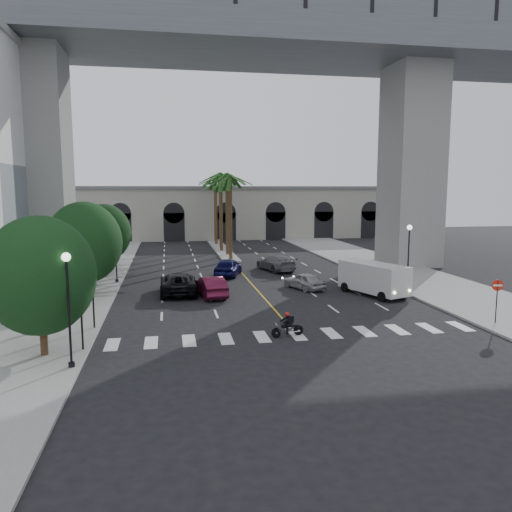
{
  "coord_description": "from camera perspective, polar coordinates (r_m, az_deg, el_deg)",
  "views": [
    {
      "loc": [
        -6.99,
        -27.71,
        8.12
      ],
      "look_at": [
        -1.0,
        6.0,
        3.48
      ],
      "focal_mm": 35.0,
      "sensor_mm": 36.0,
      "label": 1
    }
  ],
  "objects": [
    {
      "name": "bridge",
      "position": [
        51.84,
        1.82,
        19.27
      ],
      "size": [
        75.0,
        13.0,
        26.0
      ],
      "color": "gray",
      "rests_on": "ground"
    },
    {
      "name": "motorcycle_rider",
      "position": [
        27.85,
        3.73,
        -7.92
      ],
      "size": [
        1.89,
        0.58,
        1.38
      ],
      "rotation": [
        0.0,
        0.0,
        0.19
      ],
      "color": "black",
      "rests_on": "ground"
    },
    {
      "name": "do_not_enter_sign",
      "position": [
        32.91,
        25.85,
        -3.76
      ],
      "size": [
        0.67,
        0.21,
        2.78
      ],
      "rotation": [
        0.0,
        0.0,
        -0.26
      ],
      "color": "black",
      "rests_on": "ground"
    },
    {
      "name": "palm_b",
      "position": [
        60.14,
        -3.34,
        8.89
      ],
      "size": [
        3.2,
        3.2,
        10.6
      ],
      "color": "#47331E",
      "rests_on": "ground"
    },
    {
      "name": "median",
      "position": [
        66.57,
        -3.98,
        0.77
      ],
      "size": [
        2.0,
        24.0,
        0.2
      ],
      "primitive_type": "cube",
      "color": "gray",
      "rests_on": "ground"
    },
    {
      "name": "cargo_van",
      "position": [
        39.14,
        13.33,
        -2.42
      ],
      "size": [
        4.01,
        6.18,
        2.47
      ],
      "rotation": [
        0.0,
        0.0,
        0.35
      ],
      "color": "silver",
      "rests_on": "ground"
    },
    {
      "name": "sidewalk_left",
      "position": [
        44.2,
        -20.37,
        -3.26
      ],
      "size": [
        8.0,
        100.0,
        0.15
      ],
      "primitive_type": "cube",
      "color": "gray",
      "rests_on": "ground"
    },
    {
      "name": "palm_a",
      "position": [
        56.16,
        -2.96,
        8.7
      ],
      "size": [
        3.2,
        3.2,
        10.3
      ],
      "color": "#47331E",
      "rests_on": "ground"
    },
    {
      "name": "street_tree_far",
      "position": [
        50.25,
        -16.93,
        2.56
      ],
      "size": [
        5.04,
        5.04,
        6.68
      ],
      "color": "#382616",
      "rests_on": "ground"
    },
    {
      "name": "ground",
      "position": [
        29.71,
        3.96,
        -8.17
      ],
      "size": [
        140.0,
        140.0,
        0.0
      ],
      "primitive_type": "plane",
      "color": "black",
      "rests_on": "ground"
    },
    {
      "name": "pier_building",
      "position": [
        83.1,
        -5.26,
        5.02
      ],
      "size": [
        71.0,
        10.5,
        8.5
      ],
      "color": "#B1AD9E",
      "rests_on": "ground"
    },
    {
      "name": "pedestrian_a",
      "position": [
        34.87,
        -20.36,
        -4.49
      ],
      "size": [
        0.67,
        0.45,
        1.79
      ],
      "primitive_type": "imported",
      "rotation": [
        0.0,
        0.0,
        0.03
      ],
      "color": "black",
      "rests_on": "sidewalk_left"
    },
    {
      "name": "car_e",
      "position": [
        46.71,
        -3.2,
        -1.27
      ],
      "size": [
        3.44,
        5.31,
        1.68
      ],
      "primitive_type": "imported",
      "rotation": [
        0.0,
        0.0,
        2.82
      ],
      "color": "#0F104A",
      "rests_on": "ground"
    },
    {
      "name": "lamp_post_left_far",
      "position": [
        44.21,
        -15.74,
        1.06
      ],
      "size": [
        0.4,
        0.4,
        5.35
      ],
      "color": "black",
      "rests_on": "ground"
    },
    {
      "name": "traffic_signal_near",
      "position": [
        26.19,
        -19.38,
        -5.1
      ],
      "size": [
        0.25,
        0.18,
        3.65
      ],
      "color": "black",
      "rests_on": "ground"
    },
    {
      "name": "street_tree_mid",
      "position": [
        38.39,
        -19.04,
        1.44
      ],
      "size": [
        5.44,
        5.44,
        7.21
      ],
      "color": "#382616",
      "rests_on": "ground"
    },
    {
      "name": "car_a",
      "position": [
        40.72,
        5.53,
        -2.85
      ],
      "size": [
        3.05,
        4.31,
        1.36
      ],
      "primitive_type": "imported",
      "rotation": [
        0.0,
        0.0,
        3.54
      ],
      "color": "#A7A7AC",
      "rests_on": "ground"
    },
    {
      "name": "palm_f",
      "position": [
        76.07,
        -4.7,
        8.7
      ],
      "size": [
        3.2,
        3.2,
        10.7
      ],
      "color": "#47331E",
      "rests_on": "ground"
    },
    {
      "name": "palm_d",
      "position": [
        68.11,
        -4.11,
        8.98
      ],
      "size": [
        3.2,
        3.2,
        10.9
      ],
      "color": "#47331E",
      "rests_on": "ground"
    },
    {
      "name": "car_b",
      "position": [
        37.94,
        -5.17,
        -3.47
      ],
      "size": [
        2.29,
        4.92,
        1.56
      ],
      "primitive_type": "imported",
      "rotation": [
        0.0,
        0.0,
        3.28
      ],
      "color": "#57112A",
      "rests_on": "ground"
    },
    {
      "name": "sidewalk_right",
      "position": [
        48.71,
        16.93,
        -2.13
      ],
      "size": [
        8.0,
        100.0,
        0.15
      ],
      "primitive_type": "cube",
      "color": "gray",
      "rests_on": "ground"
    },
    {
      "name": "street_tree_near",
      "position": [
        25.76,
        -23.45,
        -2.08
      ],
      "size": [
        5.2,
        5.2,
        6.89
      ],
      "color": "#382616",
      "rests_on": "ground"
    },
    {
      "name": "car_d",
      "position": [
        49.61,
        2.28,
        -0.78
      ],
      "size": [
        3.57,
        5.88,
        1.59
      ],
      "primitive_type": "imported",
      "rotation": [
        0.0,
        0.0,
        3.4
      ],
      "color": "#5E5E62",
      "rests_on": "ground"
    },
    {
      "name": "car_c",
      "position": [
        39.21,
        -8.87,
        -3.11
      ],
      "size": [
        2.74,
        5.92,
        1.64
      ],
      "primitive_type": "imported",
      "rotation": [
        0.0,
        0.0,
        3.14
      ],
      "color": "black",
      "rests_on": "ground"
    },
    {
      "name": "palm_e",
      "position": [
        72.05,
        -4.64,
        8.54
      ],
      "size": [
        3.2,
        3.2,
        10.4
      ],
      "color": "#47331E",
      "rests_on": "ground"
    },
    {
      "name": "pedestrian_b",
      "position": [
        31.44,
        -21.67,
        -5.92
      ],
      "size": [
        0.96,
        0.83,
        1.71
      ],
      "primitive_type": "imported",
      "rotation": [
        0.0,
        0.0,
        -0.24
      ],
      "color": "black",
      "rests_on": "sidewalk_left"
    },
    {
      "name": "lamp_post_right",
      "position": [
        40.47,
        17.04,
        0.42
      ],
      "size": [
        0.4,
        0.4,
        5.35
      ],
      "color": "black",
      "rests_on": "ground"
    },
    {
      "name": "lamp_post_left_near",
      "position": [
        23.65,
        -20.67,
        -4.75
      ],
      "size": [
        0.4,
        0.4,
        5.35
      ],
      "color": "black",
      "rests_on": "ground"
    },
    {
      "name": "traffic_signal_far",
      "position": [
        30.06,
        -18.17,
        -3.43
      ],
      "size": [
        0.25,
        0.18,
        3.65
      ],
      "color": "black",
      "rests_on": "ground"
    },
    {
      "name": "palm_c",
      "position": [
        64.08,
        -4.04,
        8.4
      ],
      "size": [
        3.2,
        3.2,
        10.1
      ],
      "color": "#47331E",
      "rests_on": "ground"
    }
  ]
}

